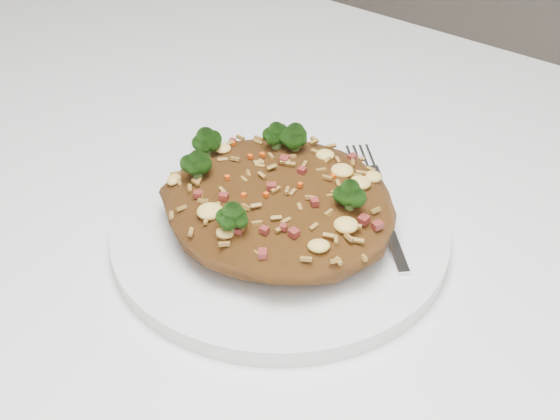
{
  "coord_description": "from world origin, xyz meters",
  "views": [
    {
      "loc": [
        0.24,
        -0.37,
        1.13
      ],
      "look_at": [
        -0.03,
        -0.0,
        0.78
      ],
      "focal_mm": 50.0,
      "sensor_mm": 36.0,
      "label": 1
    }
  ],
  "objects_px": {
    "fried_rice": "(279,195)",
    "fork": "(380,209)",
    "plate": "(280,233)",
    "dining_table": "(308,337)"
  },
  "relations": [
    {
      "from": "dining_table",
      "to": "fried_rice",
      "type": "xyz_separation_m",
      "value": [
        -0.03,
        -0.0,
        0.13
      ]
    },
    {
      "from": "plate",
      "to": "fork",
      "type": "distance_m",
      "value": 0.08
    },
    {
      "from": "dining_table",
      "to": "fried_rice",
      "type": "relative_size",
      "value": 6.77
    },
    {
      "from": "fried_rice",
      "to": "dining_table",
      "type": "bearing_deg",
      "value": 3.62
    },
    {
      "from": "dining_table",
      "to": "fried_rice",
      "type": "distance_m",
      "value": 0.14
    },
    {
      "from": "fried_rice",
      "to": "fork",
      "type": "relative_size",
      "value": 1.39
    },
    {
      "from": "fried_rice",
      "to": "plate",
      "type": "bearing_deg",
      "value": -5.64
    },
    {
      "from": "dining_table",
      "to": "plate",
      "type": "xyz_separation_m",
      "value": [
        -0.03,
        -0.0,
        0.1
      ]
    },
    {
      "from": "dining_table",
      "to": "plate",
      "type": "bearing_deg",
      "value": -176.11
    },
    {
      "from": "fork",
      "to": "fried_rice",
      "type": "bearing_deg",
      "value": -84.33
    }
  ]
}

